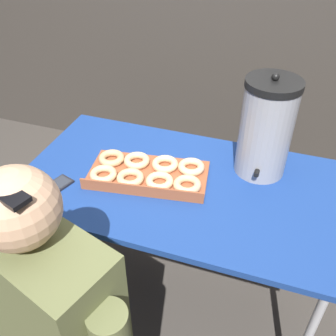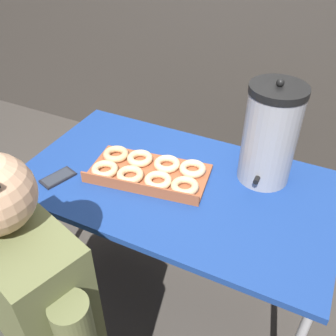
# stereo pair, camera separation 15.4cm
# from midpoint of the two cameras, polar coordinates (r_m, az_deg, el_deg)

# --- Properties ---
(ground_plane) EXTENTS (12.00, 12.00, 0.00)m
(ground_plane) POSITION_cam_midpoint_polar(r_m,az_deg,el_deg) (2.12, -1.17, -17.80)
(ground_plane) COLOR #3D3833
(folding_table) EXTENTS (1.32, 0.75, 0.75)m
(folding_table) POSITION_cam_midpoint_polar(r_m,az_deg,el_deg) (1.60, -1.49, -3.49)
(folding_table) COLOR navy
(folding_table) RESTS_ON ground
(donut_box) EXTENTS (0.53, 0.33, 0.05)m
(donut_box) POSITION_cam_midpoint_polar(r_m,az_deg,el_deg) (1.58, -5.89, -0.82)
(donut_box) COLOR brown
(donut_box) RESTS_ON folding_table
(coffee_urn) EXTENTS (0.22, 0.25, 0.44)m
(coffee_urn) POSITION_cam_midpoint_polar(r_m,az_deg,el_deg) (1.54, 11.97, 5.87)
(coffee_urn) COLOR #939399
(coffee_urn) RESTS_ON folding_table
(cell_phone) EXTENTS (0.11, 0.16, 0.01)m
(cell_phone) POSITION_cam_midpoint_polar(r_m,az_deg,el_deg) (1.62, -19.43, -2.81)
(cell_phone) COLOR black
(cell_phone) RESTS_ON folding_table
(person_seated) EXTENTS (0.59, 0.35, 1.25)m
(person_seated) POSITION_cam_midpoint_polar(r_m,az_deg,el_deg) (1.38, -19.50, -23.02)
(person_seated) COLOR #33332D
(person_seated) RESTS_ON ground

